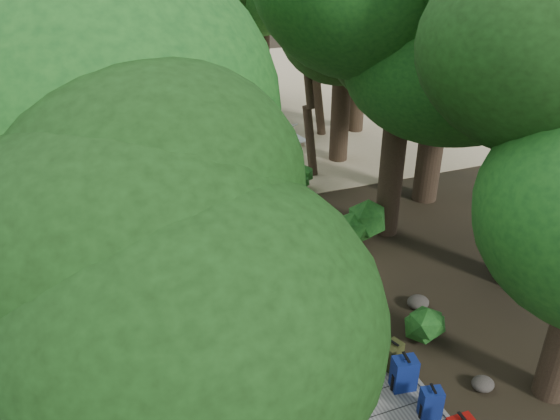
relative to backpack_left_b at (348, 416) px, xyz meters
name	(u,v)px	position (x,y,z in m)	size (l,w,h in m)	color
ground	(304,302)	(0.76, 3.60, -0.45)	(120.00, 120.00, 0.00)	black
sand_beach	(169,107)	(0.76, 19.60, -0.44)	(40.00, 22.00, 0.02)	tan
boardwalk	(287,276)	(0.76, 4.60, -0.39)	(2.00, 12.00, 0.12)	gray
backpack_left_b	(348,416)	(0.00, 0.00, 0.00)	(0.36, 0.26, 0.66)	black
backpack_left_c	(347,396)	(0.14, 0.33, 0.08)	(0.44, 0.31, 0.82)	navy
backpack_left_d	(311,359)	(-0.01, 1.46, -0.02)	(0.40, 0.29, 0.62)	navy
backpack_right_b	(431,402)	(1.45, -0.22, -0.01)	(0.35, 0.25, 0.64)	navy
backpack_right_c	(404,372)	(1.37, 0.50, 0.03)	(0.43, 0.30, 0.73)	navy
backpack_right_d	(392,354)	(1.46, 1.05, -0.04)	(0.38, 0.27, 0.58)	#3C3E1A
duffel_right_khaki	(380,345)	(1.43, 1.41, -0.12)	(0.43, 0.65, 0.43)	olive
duffel_right_black	(363,321)	(1.48, 2.19, -0.12)	(0.42, 0.67, 0.42)	black
suitcase_on_boardwalk	(326,380)	(0.01, 0.87, -0.02)	(0.41, 0.22, 0.63)	black
lone_suitcase_on_sand	(218,160)	(0.99, 11.73, -0.13)	(0.39, 0.22, 0.61)	black
hat_brown	(349,397)	(0.01, 0.04, 0.40)	(0.43, 0.43, 0.13)	#51351E
hat_white	(349,373)	(0.16, 0.38, 0.54)	(0.36, 0.36, 0.12)	silver
kayak	(120,156)	(-2.13, 13.72, -0.29)	(0.63, 2.86, 0.29)	#A00D0F
sun_lounger	(295,135)	(4.48, 13.11, -0.15)	(0.56, 1.74, 0.56)	silver
tree_right_c	(402,66)	(4.16, 5.75, 4.11)	(5.27, 5.27, 9.12)	black
tree_right_d	(448,18)	(6.35, 7.11, 4.91)	(5.85, 5.85, 10.73)	black
tree_right_e	(345,25)	(5.27, 10.95, 4.24)	(5.22, 5.22, 9.39)	black
tree_right_f	(362,21)	(7.36, 13.53, 3.90)	(4.87, 4.87, 8.70)	black
tree_left_a	(173,334)	(-2.71, -0.52, 2.96)	(4.10, 4.10, 6.83)	black
tree_left_b	(67,152)	(-3.55, 2.80, 4.08)	(5.04, 5.04, 9.07)	black
tree_left_c	(71,83)	(-3.33, 7.19, 4.05)	(5.18, 5.18, 9.01)	black
tree_back_a	(139,20)	(-0.34, 18.08, 3.71)	(4.80, 4.80, 8.32)	black
tree_back_d	(36,37)	(-4.30, 18.20, 3.27)	(4.47, 4.47, 7.45)	black
palm_right_a	(317,69)	(4.00, 10.27, 3.07)	(4.13, 4.13, 7.04)	#124011
palm_right_b	(322,15)	(5.84, 13.91, 4.14)	(4.76, 4.76, 9.19)	#124011
palm_right_c	(235,34)	(3.10, 16.21, 3.27)	(4.67, 4.67, 7.44)	#124011
palm_left_a	(76,101)	(-3.29, 10.50, 2.74)	(4.02, 4.02, 6.39)	#124011
rock_left_b	(235,391)	(-1.47, 1.53, -0.37)	(0.31, 0.28, 0.17)	#4C473F
rock_left_c	(245,303)	(-0.55, 3.86, -0.31)	(0.52, 0.47, 0.29)	#4C473F
rock_left_d	(191,254)	(-1.19, 6.36, -0.36)	(0.32, 0.29, 0.18)	#4C473F
rock_right_a	(483,384)	(2.80, 0.04, -0.34)	(0.42, 0.38, 0.23)	#4C473F
rock_right_b	(418,302)	(3.06, 2.52, -0.32)	(0.50, 0.45, 0.27)	#4C473F
rock_right_c	(338,260)	(2.20, 4.76, -0.37)	(0.31, 0.28, 0.17)	#4C473F
shrub_left_b	(194,272)	(-1.40, 5.01, 0.01)	(1.02, 1.02, 0.92)	#144315
shrub_left_c	(141,223)	(-2.21, 7.73, 0.04)	(1.09, 1.09, 0.98)	#144315
shrub_right_a	(427,324)	(2.61, 1.56, -0.07)	(0.85, 0.85, 0.77)	#144315
shrub_right_b	(360,224)	(3.21, 5.55, 0.07)	(1.16, 1.16, 1.04)	#144315
shrub_right_c	(300,180)	(2.93, 8.98, -0.07)	(0.84, 0.84, 0.76)	#144315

